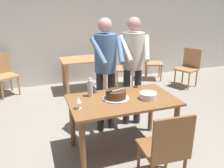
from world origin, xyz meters
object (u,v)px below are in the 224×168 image
background_chair_1 (127,66)px  wine_glass_near (78,100)px  background_chair_2 (3,73)px  plate_stack (148,96)px  main_dining_table (122,108)px  background_chair_0 (151,61)px  water_bottle (90,88)px  cake_knife (111,91)px  background_table (84,66)px  background_chair_3 (189,66)px  person_standing_beside (133,60)px  person_cutting_cake (106,63)px  chair_near_side (166,147)px  cake_on_platter (116,95)px

background_chair_1 → wine_glass_near: bearing=-123.6°
background_chair_2 → plate_stack: bearing=-55.6°
main_dining_table → background_chair_0: size_ratio=1.51×
plate_stack → wine_glass_near: wine_glass_near is taller
plate_stack → water_bottle: size_ratio=0.88×
cake_knife → background_chair_0: background_chair_0 is taller
background_table → background_chair_3: size_ratio=1.11×
wine_glass_near → water_bottle: (0.23, 0.33, 0.01)m
person_standing_beside → background_chair_3: person_standing_beside is taller
background_chair_1 → background_chair_2: same height
person_cutting_cake → background_table: person_cutting_cake is taller
main_dining_table → person_standing_beside: (0.43, 0.64, 0.45)m
plate_stack → background_chair_0: 3.20m
main_dining_table → background_chair_0: background_chair_0 is taller
wine_glass_near → chair_near_side: chair_near_side is taller
wine_glass_near → chair_near_side: bearing=-42.0°
cake_knife → chair_near_side: bearing=-68.3°
wine_glass_near → person_standing_beside: 1.28m
wine_glass_near → background_table: size_ratio=0.14×
plate_stack → background_table: plate_stack is taller
background_table → background_chair_0: (1.82, 0.22, -0.09)m
wine_glass_near → background_chair_1: background_chair_1 is taller
cake_knife → background_chair_2: background_chair_2 is taller
main_dining_table → wine_glass_near: bearing=-170.7°
person_standing_beside → background_chair_3: bearing=32.0°
cake_on_platter → person_standing_beside: bearing=50.1°
plate_stack → person_cutting_cake: 0.84m
person_cutting_cake → background_chair_3: size_ratio=1.91×
water_bottle → person_cutting_cake: 0.55m
cake_knife → person_cutting_cake: 0.64m
background_table → person_standing_beside: bearing=-78.2°
cake_on_platter → cake_knife: cake_knife is taller
person_cutting_cake → chair_near_side: 1.52m
main_dining_table → cake_on_platter: cake_on_platter is taller
cake_knife → background_table: cake_knife is taller
wine_glass_near → background_chair_2: size_ratio=0.16×
plate_stack → chair_near_side: chair_near_side is taller
cake_knife → wine_glass_near: size_ratio=1.84×
main_dining_table → water_bottle: (-0.36, 0.23, 0.24)m
cake_on_platter → wine_glass_near: wine_glass_near is taller
person_cutting_cake → background_chair_3: bearing=27.6°
cake_on_platter → background_chair_0: bearing=53.6°
background_table → background_chair_0: size_ratio=1.11×
person_cutting_cake → background_chair_2: 2.76m
water_bottle → chair_near_side: size_ratio=0.28×
plate_stack → chair_near_side: (-0.14, -0.68, -0.30)m
background_table → background_chair_3: (2.42, -0.55, -0.09)m
background_table → background_chair_1: (1.03, -0.05, -0.09)m
cake_knife → plate_stack: (0.46, -0.11, -0.08)m
cake_knife → background_chair_1: size_ratio=0.29×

